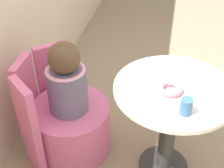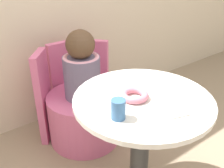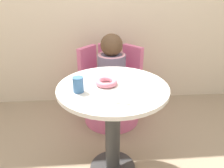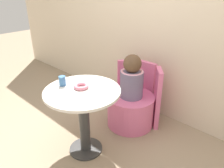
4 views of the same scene
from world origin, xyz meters
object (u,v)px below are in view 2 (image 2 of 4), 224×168
Objects in this scene: child_figure at (82,68)px; donut at (135,95)px; tub_chair at (84,117)px; round_table at (141,128)px; cup at (118,109)px.

child_figure is 0.65m from donut.
tub_chair is at bearing 82.60° from donut.
donut is (-0.08, -0.64, 0.10)m from child_figure.
round_table is at bearing -93.90° from tub_chair.
tub_chair is 0.82m from donut.
cup is at bearing -153.47° from donut.
round_table is at bearing -93.90° from child_figure.
tub_chair is (0.04, 0.66, -0.31)m from round_table.
tub_chair is 0.94m from cup.
child_figure reaches higher than donut.
cup is (-0.25, -0.72, 0.13)m from child_figure.
cup is at bearing -109.12° from tub_chair.
child_figure is 3.56× the size of donut.
donut is (-0.08, -0.64, 0.51)m from tub_chair.
cup is (-0.25, -0.72, 0.54)m from tub_chair.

